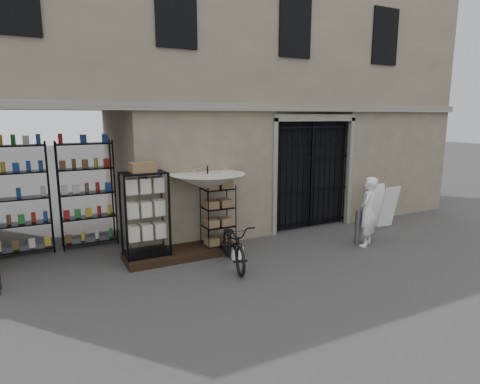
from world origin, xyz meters
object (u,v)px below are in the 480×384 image
white_bucket (237,253)px  shopkeeper (365,245)px  display_cabinet (145,218)px  steel_bollard (358,227)px  market_umbrella (208,178)px  bicycle (234,265)px  wire_rack (218,219)px  easel_sign (384,206)px

white_bucket → shopkeeper: white_bucket is taller
display_cabinet → shopkeeper: display_cabinet is taller
white_bucket → steel_bollard: size_ratio=0.32×
market_umbrella → shopkeeper: (3.50, -1.32, -1.71)m
steel_bollard → shopkeeper: steel_bollard is taller
white_bucket → bicycle: bearing=-127.5°
wire_rack → white_bucket: 0.94m
shopkeeper → easel_sign: (1.66, 1.05, 0.59)m
white_bucket → display_cabinet: bearing=158.4°
bicycle → market_umbrella: bearing=109.3°
shopkeeper → bicycle: bearing=-38.8°
white_bucket → market_umbrella: bearing=117.6°
display_cabinet → steel_bollard: display_cabinet is taller
market_umbrella → bicycle: 2.00m
display_cabinet → white_bucket: 2.09m
wire_rack → shopkeeper: 3.60m
shopkeeper → white_bucket: bearing=-45.1°
wire_rack → steel_bollard: 3.39m
white_bucket → easel_sign: 4.83m
display_cabinet → market_umbrella: market_umbrella is taller
shopkeeper → easel_sign: easel_sign is taller
display_cabinet → market_umbrella: size_ratio=0.81×
display_cabinet → wire_rack: (1.65, -0.01, -0.20)m
bicycle → display_cabinet: bearing=158.7°
display_cabinet → steel_bollard: (4.84, -1.13, -0.53)m
wire_rack → bicycle: wire_rack is taller
easel_sign → steel_bollard: bearing=-152.9°
display_cabinet → bicycle: display_cabinet is taller
steel_bollard → easel_sign: (1.74, 0.86, 0.17)m
display_cabinet → steel_bollard: bearing=-30.4°
display_cabinet → wire_rack: bearing=-17.6°
wire_rack → easel_sign: size_ratio=1.34×
shopkeeper → easel_sign: 2.05m
steel_bollard → easel_sign: bearing=26.3°
wire_rack → white_bucket: size_ratio=5.74×
market_umbrella → display_cabinet: bearing=-179.7°
wire_rack → steel_bollard: bearing=-27.8°
display_cabinet → market_umbrella: (1.42, 0.01, 0.76)m
market_umbrella → steel_bollard: 3.83m
market_umbrella → white_bucket: bearing=-62.4°
steel_bollard → shopkeeper: bearing=-66.3°
market_umbrella → steel_bollard: (3.42, -1.14, -1.29)m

